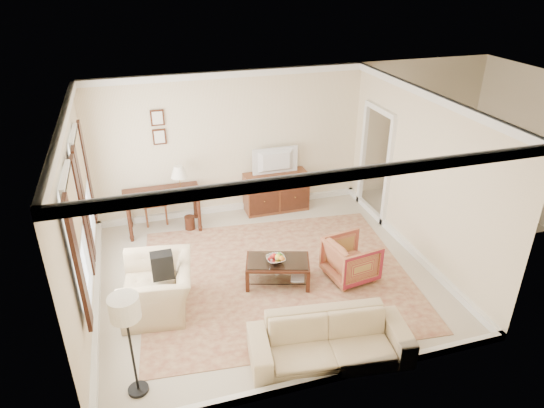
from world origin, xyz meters
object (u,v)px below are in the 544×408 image
writing_desk (162,198)px  sofa (330,334)px  sideboard (276,192)px  tv (277,154)px  striped_armchair (351,258)px  coffee_table (278,265)px  club_armchair (157,280)px

writing_desk → sofa: 4.49m
sideboard → sofa: 4.36m
sideboard → tv: size_ratio=1.46×
sideboard → sofa: size_ratio=0.63×
writing_desk → striped_armchair: (2.79, -2.53, -0.30)m
writing_desk → tv: 2.41m
coffee_table → sofa: sofa is taller
sideboard → club_armchair: size_ratio=1.12×
sideboard → sofa: bearing=-98.0°
writing_desk → club_armchair: 2.46m
club_armchair → tv: bearing=142.2°
sideboard → coffee_table: sideboard is taller
tv → club_armchair: size_ratio=0.77×
tv → writing_desk: bearing=3.9°
striped_armchair → coffee_table: bearing=71.6°
sideboard → writing_desk: bearing=-175.6°
sideboard → striped_armchair: sideboard is taller
sideboard → club_armchair: 3.73m
writing_desk → club_armchair: club_armchair is taller
writing_desk → coffee_table: bearing=-55.6°
club_armchair → sofa: 2.67m
coffee_table → club_armchair: size_ratio=0.98×
coffee_table → striped_armchair: size_ratio=1.49×
tv → sideboard: bearing=-90.0°
writing_desk → sideboard: bearing=4.4°
coffee_table → sofa: (0.14, -1.82, 0.08)m
striped_armchair → sofa: bearing=138.3°
tv → striped_armchair: 2.86m
coffee_table → writing_desk: bearing=124.4°
striped_armchair → club_armchair: club_armchair is taller
coffee_table → sideboard: bearing=73.3°
striped_armchair → club_armchair: (-3.11, 0.09, 0.13)m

